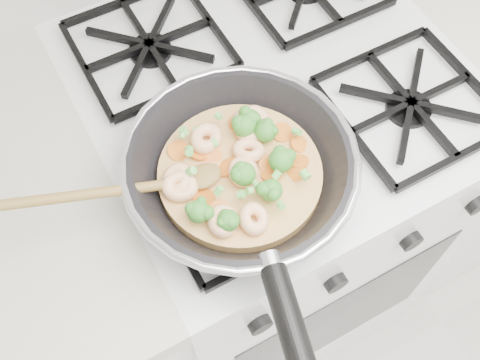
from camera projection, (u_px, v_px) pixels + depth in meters
stove at (265, 205)px, 1.30m from camera, size 0.60×0.60×0.92m
skillet at (240, 173)px, 0.77m from camera, size 0.49×0.50×0.10m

